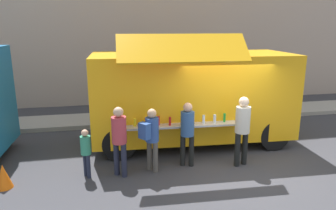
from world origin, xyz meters
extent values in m
plane|color=#38383D|center=(0.00, 0.00, 0.00)|extent=(60.00, 60.00, 0.00)
cube|color=#9E998E|center=(-4.66, 4.56, 0.07)|extent=(28.00, 1.60, 0.15)
cube|color=#F5A814|center=(-0.66, 1.96, 1.50)|extent=(5.89, 2.60, 2.41)
cube|color=#F5A814|center=(-1.31, 0.47, 2.97)|extent=(3.22, 0.89, 0.67)
cube|color=black|center=(-1.29, 0.88, 1.79)|extent=(3.03, 0.23, 1.08)
cube|color=#B7B7BC|center=(-1.30, 0.66, 0.97)|extent=(3.20, 0.49, 0.05)
cylinder|color=yellow|center=(-2.49, 0.74, 1.10)|extent=(0.07, 0.07, 0.21)
cylinder|color=orange|center=(-2.19, 0.71, 1.11)|extent=(0.08, 0.08, 0.23)
cylinder|color=red|center=(-1.88, 0.73, 1.11)|extent=(0.07, 0.07, 0.24)
cylinder|color=red|center=(-1.59, 0.66, 1.10)|extent=(0.06, 0.06, 0.22)
cylinder|color=black|center=(-1.29, 0.61, 1.11)|extent=(0.07, 0.07, 0.25)
cylinder|color=black|center=(-1.01, 0.65, 1.12)|extent=(0.08, 0.08, 0.26)
cylinder|color=white|center=(-0.70, 0.62, 1.11)|extent=(0.07, 0.07, 0.24)
cylinder|color=white|center=(-0.40, 0.60, 1.11)|extent=(0.08, 0.08, 0.24)
cylinder|color=green|center=(-0.11, 0.65, 1.11)|extent=(0.06, 0.06, 0.24)
cube|color=black|center=(2.18, 1.84, 1.94)|extent=(0.17, 1.99, 1.06)
cylinder|color=black|center=(1.58, 2.88, 0.45)|extent=(0.90, 0.28, 0.90)
cylinder|color=black|center=(1.49, 0.85, 0.45)|extent=(0.90, 0.28, 0.90)
cylinder|color=black|center=(-2.81, 3.08, 0.45)|extent=(0.90, 0.28, 0.90)
cylinder|color=black|center=(-2.90, 1.04, 0.45)|extent=(0.90, 0.28, 0.90)
cone|color=orange|center=(-5.47, -0.01, 0.28)|extent=(0.36, 0.36, 0.55)
cylinder|color=#2C5B3A|center=(3.23, 4.26, 0.52)|extent=(0.60, 0.60, 1.04)
cylinder|color=black|center=(-1.32, 0.33, 0.41)|extent=(0.13, 0.13, 0.82)
cylinder|color=black|center=(-1.12, 0.25, 0.41)|extent=(0.13, 0.13, 0.82)
cylinder|color=#2E5184|center=(-1.22, 0.29, 1.12)|extent=(0.34, 0.34, 0.62)
sphere|color=#DBA481|center=(-1.22, 0.29, 1.55)|extent=(0.23, 0.23, 0.23)
cylinder|color=#4E4943|center=(-2.19, 0.25, 0.39)|extent=(0.12, 0.12, 0.78)
cylinder|color=#4E4943|center=(-2.07, 0.09, 0.39)|extent=(0.12, 0.12, 0.78)
cylinder|color=#2C4A8D|center=(-2.13, 0.17, 1.07)|extent=(0.32, 0.32, 0.59)
sphere|color=#DCAA7F|center=(-2.13, 0.17, 1.48)|extent=(0.22, 0.22, 0.22)
cube|color=#2B4D94|center=(-2.33, 0.02, 1.10)|extent=(0.30, 0.32, 0.38)
cylinder|color=#202234|center=(-3.00, 0.14, 0.42)|extent=(0.13, 0.13, 0.83)
cylinder|color=#202234|center=(-2.83, -0.01, 0.42)|extent=(0.13, 0.13, 0.83)
cylinder|color=#B03842|center=(-2.92, 0.07, 1.15)|extent=(0.35, 0.35, 0.63)
sphere|color=#D4AA89|center=(-2.92, 0.07, 1.58)|extent=(0.23, 0.23, 0.23)
cylinder|color=black|center=(0.02, 0.02, 0.44)|extent=(0.14, 0.14, 0.88)
cylinder|color=black|center=(0.25, 0.08, 0.44)|extent=(0.14, 0.14, 0.88)
cylinder|color=beige|center=(0.14, 0.05, 1.22)|extent=(0.37, 0.37, 0.67)
sphere|color=beige|center=(0.14, 0.05, 1.68)|extent=(0.25, 0.25, 0.25)
cylinder|color=#1E2336|center=(-3.74, 0.23, 0.29)|extent=(0.09, 0.09, 0.58)
cylinder|color=#1E2336|center=(-3.66, 0.09, 0.29)|extent=(0.09, 0.09, 0.58)
cylinder|color=#308968|center=(-3.70, 0.16, 0.80)|extent=(0.24, 0.24, 0.44)
sphere|color=#DFA887|center=(-3.70, 0.16, 1.10)|extent=(0.16, 0.16, 0.16)
camera|label=1|loc=(-3.17, -6.89, 3.49)|focal=33.51mm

